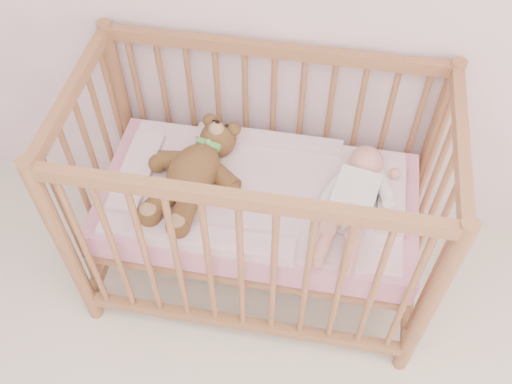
# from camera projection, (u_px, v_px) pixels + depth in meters

# --- Properties ---
(crib) EXTENTS (1.36, 0.76, 1.00)m
(crib) POSITION_uv_depth(u_px,v_px,m) (258.00, 201.00, 2.23)
(crib) COLOR #A87347
(crib) RESTS_ON floor
(mattress) EXTENTS (1.22, 0.62, 0.13)m
(mattress) POSITION_uv_depth(u_px,v_px,m) (258.00, 203.00, 2.24)
(mattress) COLOR pink
(mattress) RESTS_ON crib
(blanket) EXTENTS (1.10, 0.58, 0.06)m
(blanket) POSITION_uv_depth(u_px,v_px,m) (258.00, 192.00, 2.18)
(blanket) COLOR pink
(blanket) RESTS_ON mattress
(baby) EXTENTS (0.39, 0.63, 0.14)m
(baby) POSITION_uv_depth(u_px,v_px,m) (354.00, 196.00, 2.07)
(baby) COLOR white
(baby) RESTS_ON blanket
(teddy_bear) EXTENTS (0.54, 0.66, 0.16)m
(teddy_bear) POSITION_uv_depth(u_px,v_px,m) (194.00, 173.00, 2.13)
(teddy_bear) COLOR brown
(teddy_bear) RESTS_ON blanket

